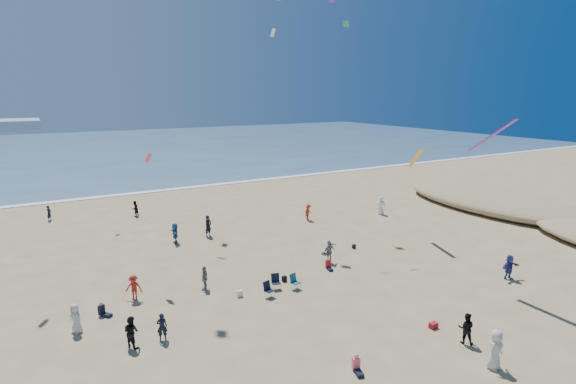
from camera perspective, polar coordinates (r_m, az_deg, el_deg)
ocean at (r=107.87m, az=-25.01°, el=4.81°), size 220.00×100.00×0.06m
surf_line at (r=58.83m, az=-20.20°, el=-0.31°), size 220.00×1.20×0.08m
standing_flyers at (r=33.06m, az=-1.71°, el=-7.78°), size 30.57×38.14×1.91m
seated_group at (r=25.44m, az=-5.54°, el=-15.42°), size 21.92×23.38×0.84m
chair_cluster at (r=28.83m, az=-0.95°, el=-11.67°), size 2.74×1.54×1.00m
white_tote at (r=28.51m, az=-6.16°, el=-12.70°), size 0.35×0.20×0.40m
black_backpack at (r=30.42m, az=-0.47°, el=-10.96°), size 0.30×0.22×0.38m
cooler at (r=26.19m, az=17.98°, el=-15.82°), size 0.45×0.30×0.30m
navy_bag at (r=36.86m, az=8.38°, el=-6.85°), size 0.28×0.18×0.34m
kites_aloft at (r=31.34m, az=7.61°, el=16.80°), size 35.15×45.73×29.28m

